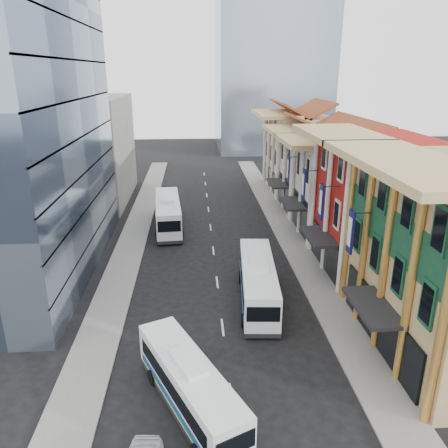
{
  "coord_description": "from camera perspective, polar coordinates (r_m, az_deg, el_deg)",
  "views": [
    {
      "loc": [
        -1.75,
        -18.68,
        17.14
      ],
      "look_at": [
        0.82,
        18.24,
        4.15
      ],
      "focal_mm": 35.0,
      "sensor_mm": 36.0,
      "label": 1
    }
  ],
  "objects": [
    {
      "name": "ground",
      "position": [
        25.41,
        1.11,
        -23.08
      ],
      "size": [
        200.0,
        200.0,
        0.0
      ],
      "primitive_type": "plane",
      "color": "black",
      "rests_on": "ground"
    },
    {
      "name": "sidewalk_right",
      "position": [
        45.29,
        9.42,
        -3.08
      ],
      "size": [
        3.0,
        90.0,
        0.15
      ],
      "primitive_type": "cube",
      "color": "slate",
      "rests_on": "ground"
    },
    {
      "name": "sidewalk_left",
      "position": [
        44.63,
        -12.39,
        -3.63
      ],
      "size": [
        3.0,
        90.0,
        0.15
      ],
      "primitive_type": "cube",
      "color": "slate",
      "rests_on": "ground"
    },
    {
      "name": "shophouse_red",
      "position": [
        40.57,
        19.06,
        2.31
      ],
      "size": [
        8.0,
        10.0,
        12.0
      ],
      "primitive_type": "cube",
      "color": "#9F1911",
      "rests_on": "ground"
    },
    {
      "name": "shophouse_cream_near",
      "position": [
        49.37,
        14.81,
        4.45
      ],
      "size": [
        8.0,
        9.0,
        10.0
      ],
      "primitive_type": "cube",
      "color": "beige",
      "rests_on": "ground"
    },
    {
      "name": "shophouse_cream_mid",
      "position": [
        57.72,
        12.04,
        6.76
      ],
      "size": [
        8.0,
        9.0,
        10.0
      ],
      "primitive_type": "cube",
      "color": "beige",
      "rests_on": "ground"
    },
    {
      "name": "shophouse_cream_far",
      "position": [
        67.58,
        9.69,
        9.14
      ],
      "size": [
        8.0,
        12.0,
        11.0
      ],
      "primitive_type": "cube",
      "color": "beige",
      "rests_on": "ground"
    },
    {
      "name": "office_tower",
      "position": [
        40.71,
        -26.87,
        14.33
      ],
      "size": [
        12.0,
        26.0,
        30.0
      ],
      "primitive_type": "cube",
      "color": "#3E4B62",
      "rests_on": "ground"
    },
    {
      "name": "office_block_far",
      "position": [
        63.15,
        -17.19,
        9.24
      ],
      "size": [
        10.0,
        18.0,
        14.0
      ],
      "primitive_type": "cube",
      "color": "gray",
      "rests_on": "ground"
    },
    {
      "name": "bus_left_near",
      "position": [
        24.55,
        -4.53,
        -20.16
      ],
      "size": [
        6.15,
        9.74,
        3.11
      ],
      "primitive_type": null,
      "rotation": [
        0.0,
        0.0,
        0.44
      ],
      "color": "silver",
      "rests_on": "ground"
    },
    {
      "name": "bus_left_far",
      "position": [
        50.34,
        -7.32,
        1.51
      ],
      "size": [
        3.59,
        11.82,
        3.73
      ],
      "primitive_type": null,
      "rotation": [
        0.0,
        0.0,
        0.08
      ],
      "color": "silver",
      "rests_on": "ground"
    },
    {
      "name": "bus_right",
      "position": [
        34.23,
        4.45,
        -7.44
      ],
      "size": [
        3.41,
        11.12,
        3.51
      ],
      "primitive_type": null,
      "rotation": [
        0.0,
        0.0,
        -0.08
      ],
      "color": "white",
      "rests_on": "ground"
    }
  ]
}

